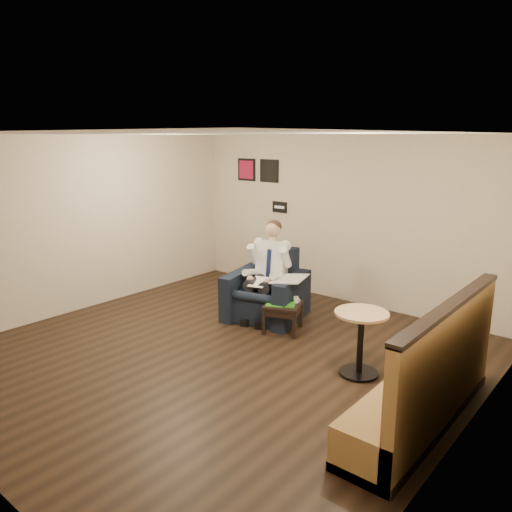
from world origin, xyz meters
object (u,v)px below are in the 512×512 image
Objects in this scene: green_folder at (281,304)px; cafe_table at (360,343)px; seated_man at (262,275)px; coffee_mug at (296,300)px; armchair at (266,285)px; side_table at (283,317)px; banquette at (422,362)px; smartphone at (289,301)px.

cafe_table reaches higher than green_folder.
coffee_mug is (0.62, 0.02, -0.26)m from seated_man.
side_table is (0.54, -0.28, -0.32)m from armchair.
banquette reaches higher than armchair.
green_folder is at bearing 162.20° from cafe_table.
smartphone is (0.52, -0.12, -0.11)m from armchair.
cafe_table is (1.54, -0.68, -0.02)m from smartphone.
coffee_mug is at bearing 154.05° from cafe_table.
armchair is at bearing 152.81° from side_table.
banquette is at bearing -23.12° from side_table.
armchair is at bearing 154.65° from smartphone.
seated_man reaches higher than side_table.
seated_man is (0.03, -0.13, 0.19)m from armchair.
side_table is 0.32m from coffee_mug.
armchair is 1.38× the size of cafe_table.
seated_man is 11.19× the size of smartphone.
smartphone is at bearing -26.67° from armchair.
green_folder is at bearing -124.12° from coffee_mug.
smartphone is (0.49, 0.01, -0.30)m from seated_man.
side_table is (0.51, -0.14, -0.51)m from seated_man.
seated_man is 1.83× the size of cafe_table.
cafe_table is (1.54, -0.49, -0.03)m from green_folder.
smartphone is at bearing 154.04° from banquette.
side_table is 3.93× the size of smartphone.
armchair is 0.66m from coffee_mug.
coffee_mug is at bearing -11.49° from seated_man.
side_table is 0.26m from smartphone.
seated_man is 16.50× the size of coffee_mug.
armchair is 0.44× the size of banquette.
seated_man is at bearing 161.85° from cafe_table.
green_folder is 0.53× the size of cafe_table.
side_table is 5.79× the size of coffee_mug.
armchair is at bearing 158.82° from cafe_table.
green_folder is 0.17× the size of banquette.
seated_man is at bearing -177.98° from coffee_mug.
green_folder is at bearing -103.96° from smartphone.
banquette reaches higher than green_folder.
smartphone is (-0.12, -0.01, -0.04)m from coffee_mug.
seated_man is at bearing 160.73° from green_folder.
green_folder is 1.62m from cafe_table.
coffee_mug is at bearing 152.64° from banquette.
coffee_mug is at bearing -23.26° from armchair.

